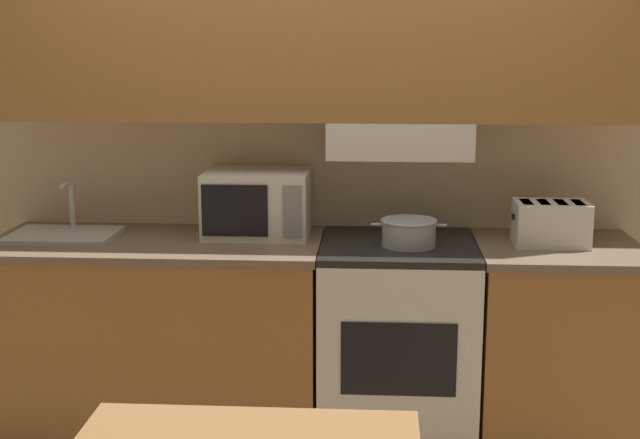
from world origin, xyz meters
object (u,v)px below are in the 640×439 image
(stove_range, at_px, (397,343))
(microwave, at_px, (258,203))
(cooking_pot, at_px, (409,232))
(sink_basin, at_px, (63,234))
(toaster, at_px, (551,223))

(stove_range, height_order, microwave, microwave)
(cooking_pot, xyz_separation_m, microwave, (-0.67, 0.19, 0.08))
(stove_range, bearing_deg, sink_basin, 179.95)
(stove_range, distance_m, cooking_pot, 0.52)
(microwave, relative_size, sink_basin, 1.00)
(microwave, bearing_deg, sink_basin, -170.95)
(toaster, bearing_deg, stove_range, 179.94)
(microwave, bearing_deg, toaster, -6.14)
(stove_range, relative_size, toaster, 2.86)
(cooking_pot, bearing_deg, microwave, 164.06)
(toaster, distance_m, sink_basin, 2.12)
(toaster, bearing_deg, sink_basin, 179.94)
(sink_basin, bearing_deg, cooking_pot, -2.13)
(cooking_pot, xyz_separation_m, sink_basin, (-1.52, 0.06, -0.04))
(stove_range, bearing_deg, microwave, 167.77)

